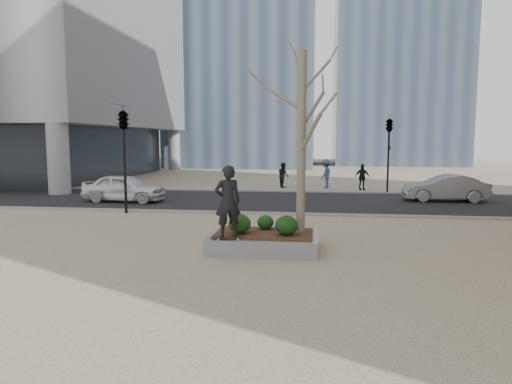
# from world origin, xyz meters

# --- Properties ---
(ground) EXTENTS (120.00, 120.00, 0.00)m
(ground) POSITION_xyz_m (0.00, 0.00, 0.00)
(ground) COLOR tan
(ground) RESTS_ON ground
(street) EXTENTS (60.00, 8.00, 0.02)m
(street) POSITION_xyz_m (0.00, 10.00, 0.01)
(street) COLOR black
(street) RESTS_ON ground
(far_sidewalk) EXTENTS (60.00, 6.00, 0.02)m
(far_sidewalk) POSITION_xyz_m (0.00, 17.00, 0.01)
(far_sidewalk) COLOR gray
(far_sidewalk) RESTS_ON ground
(planter) EXTENTS (3.00, 2.00, 0.45)m
(planter) POSITION_xyz_m (1.00, 0.00, 0.23)
(planter) COLOR gray
(planter) RESTS_ON ground
(planter_mulch) EXTENTS (2.70, 1.70, 0.04)m
(planter_mulch) POSITION_xyz_m (1.00, 0.00, 0.47)
(planter_mulch) COLOR #382314
(planter_mulch) RESTS_ON planter
(sycamore_tree) EXTENTS (2.80, 2.80, 6.60)m
(sycamore_tree) POSITION_xyz_m (2.00, 0.30, 3.79)
(sycamore_tree) COLOR gray
(sycamore_tree) RESTS_ON planter_mulch
(shrub_left) EXTENTS (0.63, 0.63, 0.54)m
(shrub_left) POSITION_xyz_m (0.33, -0.16, 0.76)
(shrub_left) COLOR #143310
(shrub_left) RESTS_ON planter_mulch
(shrub_middle) EXTENTS (0.48, 0.48, 0.41)m
(shrub_middle) POSITION_xyz_m (0.98, 0.52, 0.69)
(shrub_middle) COLOR black
(shrub_middle) RESTS_ON planter_mulch
(shrub_right) EXTENTS (0.63, 0.63, 0.53)m
(shrub_right) POSITION_xyz_m (1.64, -0.22, 0.76)
(shrub_right) COLOR black
(shrub_right) RESTS_ON planter_mulch
(skateboard) EXTENTS (0.80, 0.37, 0.08)m
(skateboard) POSITION_xyz_m (0.13, -0.84, 0.49)
(skateboard) COLOR black
(skateboard) RESTS_ON planter
(skateboarder) EXTENTS (0.81, 0.68, 1.90)m
(skateboarder) POSITION_xyz_m (0.13, -0.84, 1.47)
(skateboarder) COLOR black
(skateboarder) RESTS_ON skateboard
(police_car) EXTENTS (4.08, 1.77, 1.37)m
(police_car) POSITION_xyz_m (-7.02, 8.87, 0.70)
(police_car) COLOR white
(police_car) RESTS_ON street
(car_silver) EXTENTS (4.04, 1.46, 1.32)m
(car_silver) POSITION_xyz_m (8.77, 11.12, 0.68)
(car_silver) COLOR gray
(car_silver) RESTS_ON street
(pedestrian_a) EXTENTS (0.87, 0.96, 1.60)m
(pedestrian_a) POSITION_xyz_m (0.32, 16.48, 0.82)
(pedestrian_a) COLOR black
(pedestrian_a) RESTS_ON far_sidewalk
(pedestrian_b) EXTENTS (1.06, 1.35, 1.84)m
(pedestrian_b) POSITION_xyz_m (2.99, 16.39, 0.94)
(pedestrian_b) COLOR #3D4D6F
(pedestrian_b) RESTS_ON far_sidewalk
(pedestrian_c) EXTENTS (1.00, 0.71, 1.58)m
(pedestrian_c) POSITION_xyz_m (5.16, 15.53, 0.82)
(pedestrian_c) COLOR black
(pedestrian_c) RESTS_ON far_sidewalk
(traffic_light_near) EXTENTS (0.60, 2.48, 4.50)m
(traffic_light_near) POSITION_xyz_m (-5.50, 5.60, 2.25)
(traffic_light_near) COLOR black
(traffic_light_near) RESTS_ON ground
(traffic_light_far) EXTENTS (0.60, 2.48, 4.50)m
(traffic_light_far) POSITION_xyz_m (6.50, 14.60, 2.25)
(traffic_light_far) COLOR black
(traffic_light_far) RESTS_ON ground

